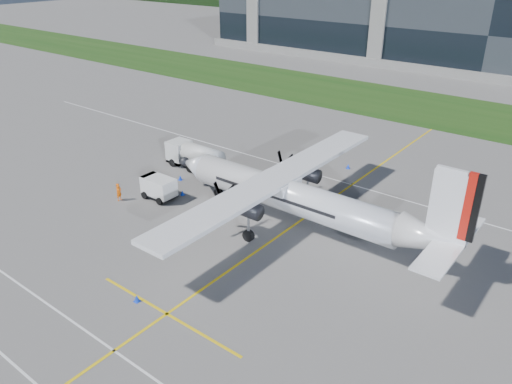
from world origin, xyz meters
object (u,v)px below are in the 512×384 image
at_px(fuel_tanker_truck, 192,156).
at_px(safety_cone_stbdwing, 348,166).
at_px(baggage_tug, 159,188).
at_px(safety_cone_nose_stbd, 205,178).
at_px(safety_cone_fwd, 180,178).
at_px(ground_crew_person, 119,191).
at_px(safety_cone_portwing, 137,298).
at_px(turboprop_aircraft, 301,182).
at_px(safety_cone_nose_port, 182,193).

distance_m(fuel_tanker_truck, safety_cone_stbdwing, 16.12).
xyz_separation_m(baggage_tug, safety_cone_nose_stbd, (0.62, 5.31, -0.74)).
bearing_deg(safety_cone_fwd, ground_crew_person, -100.19).
bearing_deg(ground_crew_person, safety_cone_nose_stbd, -32.26).
relative_size(fuel_tanker_truck, safety_cone_fwd, 14.22).
bearing_deg(safety_cone_nose_stbd, safety_cone_fwd, -145.34).
height_order(baggage_tug, safety_cone_portwing, baggage_tug).
height_order(turboprop_aircraft, safety_cone_fwd, turboprop_aircraft).
relative_size(baggage_tug, safety_cone_stbdwing, 6.63).
height_order(turboprop_aircraft, baggage_tug, turboprop_aircraft).
relative_size(safety_cone_stbdwing, safety_cone_fwd, 1.00).
distance_m(fuel_tanker_truck, safety_cone_nose_port, 6.57).
xyz_separation_m(turboprop_aircraft, safety_cone_nose_port, (-11.77, -1.61, -3.82)).
distance_m(turboprop_aircraft, safety_cone_nose_stbd, 13.07).
bearing_deg(ground_crew_person, fuel_tanker_truck, -9.71).
relative_size(safety_cone_fwd, safety_cone_portwing, 1.00).
relative_size(ground_crew_person, safety_cone_stbdwing, 3.73).
bearing_deg(baggage_tug, safety_cone_stbdwing, 58.47).
bearing_deg(safety_cone_nose_stbd, fuel_tanker_truck, 153.67).
distance_m(turboprop_aircraft, baggage_tug, 13.72).
distance_m(baggage_tug, ground_crew_person, 3.56).
height_order(ground_crew_person, safety_cone_nose_stbd, ground_crew_person).
distance_m(baggage_tug, safety_cone_portwing, 14.93).
distance_m(safety_cone_stbdwing, safety_cone_nose_stbd, 14.82).
xyz_separation_m(fuel_tanker_truck, safety_cone_stbdwing, (12.83, 9.70, -1.08)).
xyz_separation_m(turboprop_aircraft, safety_cone_portwing, (-2.93, -14.35, -3.82)).
bearing_deg(safety_cone_nose_port, safety_cone_stbdwing, 58.90).
height_order(baggage_tug, safety_cone_nose_port, baggage_tug).
height_order(turboprop_aircraft, safety_cone_portwing, turboprop_aircraft).
height_order(ground_crew_person, safety_cone_nose_port, ground_crew_person).
bearing_deg(safety_cone_fwd, safety_cone_nose_stbd, 34.66).
height_order(fuel_tanker_truck, ground_crew_person, fuel_tanker_truck).
distance_m(safety_cone_nose_port, safety_cone_fwd, 3.41).
bearing_deg(safety_cone_stbdwing, safety_cone_nose_port, -121.10).
xyz_separation_m(turboprop_aircraft, ground_crew_person, (-15.49, -5.81, -3.14)).
relative_size(safety_cone_stbdwing, safety_cone_portwing, 1.00).
bearing_deg(safety_cone_fwd, fuel_tanker_truck, 112.92).
bearing_deg(ground_crew_person, turboprop_aircraft, -79.77).
bearing_deg(fuel_tanker_truck, ground_crew_person, -89.37).
distance_m(ground_crew_person, safety_cone_nose_stbd, 8.46).
xyz_separation_m(safety_cone_fwd, safety_cone_nose_stbd, (1.99, 1.38, 0.00)).
bearing_deg(safety_cone_portwing, baggage_tug, 132.25).
relative_size(ground_crew_person, safety_cone_portwing, 3.73).
height_order(safety_cone_fwd, safety_cone_nose_stbd, same).
bearing_deg(safety_cone_stbdwing, turboprop_aircraft, -78.30).
height_order(safety_cone_stbdwing, safety_cone_nose_port, same).
distance_m(baggage_tug, safety_cone_nose_stbd, 5.40).
relative_size(turboprop_aircraft, fuel_tanker_truck, 3.81).
relative_size(fuel_tanker_truck, baggage_tug, 2.15).
bearing_deg(turboprop_aircraft, safety_cone_portwing, -101.54).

